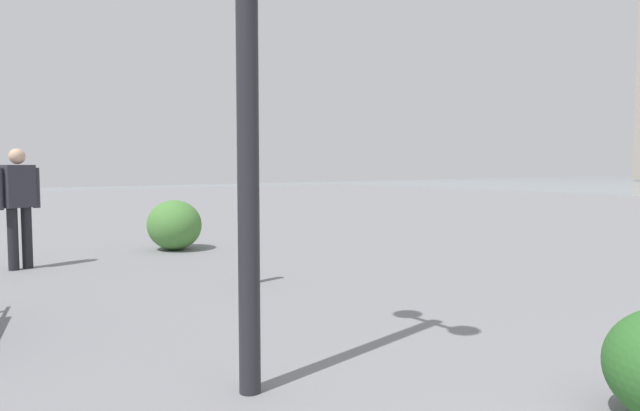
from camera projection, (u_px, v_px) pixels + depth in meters
The scene contains 3 objects.
pedestrian at pixel (19, 200), 7.97m from camera, with size 0.36×0.59×1.71m.
bollard_mid at pixel (252, 249), 7.06m from camera, with size 0.13×0.13×0.82m.
shrub_low at pixel (174, 225), 9.87m from camera, with size 1.02×0.92×0.87m.
Camera 1 is at (0.40, 2.42, 1.47)m, focal length 31.75 mm.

